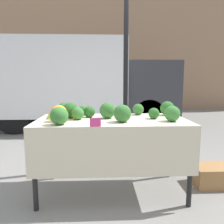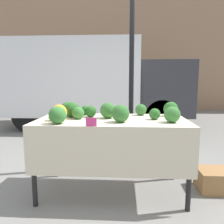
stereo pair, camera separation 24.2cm
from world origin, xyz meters
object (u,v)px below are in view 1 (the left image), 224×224
price_sign (95,122)px  parked_truck (77,82)px  produce_crate (214,175)px  orange_cauliflower (59,113)px

price_sign → parked_truck: bearing=98.6°
parked_truck → produce_crate: bearing=-60.2°
orange_cauliflower → price_sign: orange_cauliflower is taller
orange_cauliflower → produce_crate: 2.01m
parked_truck → price_sign: parked_truck is taller
parked_truck → orange_cauliflower: parked_truck is taller
price_sign → produce_crate: bearing=19.0°
parked_truck → price_sign: 4.13m
parked_truck → price_sign: bearing=-81.4°
parked_truck → produce_crate: (2.05, -3.57, -1.14)m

